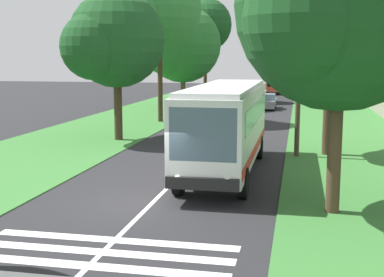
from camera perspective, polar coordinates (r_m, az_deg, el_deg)
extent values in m
plane|color=#262628|center=(17.41, -4.85, -7.50)|extent=(160.00, 160.00, 0.00)
cube|color=#387533|center=(33.96, -11.03, 0.48)|extent=(120.00, 8.00, 0.04)
cube|color=#387533|center=(31.58, 17.64, -0.41)|extent=(120.00, 8.00, 0.04)
cube|color=silver|center=(31.75, 2.78, 0.02)|extent=(110.00, 0.16, 0.01)
cube|color=white|center=(22.05, 3.73, 1.58)|extent=(11.00, 2.50, 2.90)
cube|color=slate|center=(22.28, 3.85, 3.01)|extent=(9.68, 2.54, 0.85)
cube|color=slate|center=(16.66, 1.18, 0.41)|extent=(0.08, 2.20, 1.74)
cube|color=red|center=(22.20, 3.71, -0.98)|extent=(10.78, 2.53, 0.36)
cube|color=white|center=(21.90, 3.77, 5.58)|extent=(10.56, 2.30, 0.18)
cube|color=black|center=(16.85, 1.09, -4.96)|extent=(0.16, 2.40, 0.40)
sphere|color=#F2EDCC|center=(17.03, -1.54, -4.36)|extent=(0.24, 0.24, 0.24)
sphere|color=#F2EDCC|center=(16.75, 3.85, -4.60)|extent=(0.24, 0.24, 0.24)
cylinder|color=black|center=(18.75, -1.45, -4.53)|extent=(1.10, 0.32, 1.10)
cylinder|color=black|center=(25.87, 2.23, -0.79)|extent=(1.10, 0.32, 1.10)
cylinder|color=black|center=(18.38, 5.58, -4.85)|extent=(1.10, 0.32, 1.10)
cylinder|color=black|center=(25.61, 7.32, -0.96)|extent=(1.10, 0.32, 1.10)
cube|color=silver|center=(13.01, -11.15, -13.42)|extent=(0.45, 6.80, 0.01)
cube|color=silver|center=(13.78, -9.68, -12.07)|extent=(0.45, 6.80, 0.01)
cube|color=silver|center=(14.57, -8.38, -10.86)|extent=(0.45, 6.80, 0.01)
cube|color=black|center=(41.82, 2.86, 2.89)|extent=(4.30, 1.75, 0.70)
cube|color=slate|center=(41.66, 2.84, 3.74)|extent=(2.00, 1.61, 0.55)
cylinder|color=black|center=(40.64, 1.48, 2.44)|extent=(0.64, 0.22, 0.64)
cylinder|color=black|center=(43.29, 2.10, 2.83)|extent=(0.64, 0.22, 0.64)
cylinder|color=black|center=(40.40, 3.66, 2.38)|extent=(0.64, 0.22, 0.64)
cylinder|color=black|center=(43.06, 4.15, 2.78)|extent=(0.64, 0.22, 0.64)
cube|color=gray|center=(50.07, 8.08, 3.81)|extent=(4.30, 1.75, 0.70)
cube|color=slate|center=(49.92, 8.09, 4.52)|extent=(2.00, 1.61, 0.55)
cylinder|color=black|center=(48.80, 7.06, 3.46)|extent=(0.64, 0.22, 0.64)
cylinder|color=black|center=(51.48, 7.30, 3.74)|extent=(0.64, 0.22, 0.64)
cylinder|color=black|center=(48.70, 8.90, 3.41)|extent=(0.64, 0.22, 0.64)
cylinder|color=black|center=(51.39, 9.04, 3.69)|extent=(0.64, 0.22, 0.64)
cube|color=#145933|center=(58.87, 5.32, 4.62)|extent=(4.30, 1.75, 0.70)
cube|color=slate|center=(58.73, 5.32, 5.22)|extent=(2.00, 1.61, 0.55)
cylinder|color=black|center=(57.64, 4.40, 4.33)|extent=(0.64, 0.22, 0.64)
cylinder|color=black|center=(60.31, 4.72, 4.53)|extent=(0.64, 0.22, 0.64)
cylinder|color=black|center=(57.47, 5.95, 4.30)|extent=(0.64, 0.22, 0.64)
cylinder|color=black|center=(60.15, 6.20, 4.50)|extent=(0.64, 0.22, 0.64)
cube|color=#CC4C33|center=(70.50, 9.07, 6.03)|extent=(6.00, 2.10, 2.10)
cube|color=slate|center=(70.68, 9.09, 6.34)|extent=(5.04, 2.13, 0.70)
cube|color=slate|center=(67.52, 8.96, 6.08)|extent=(0.06, 1.76, 1.18)
cylinder|color=black|center=(68.71, 8.18, 5.05)|extent=(0.76, 0.24, 0.76)
cylinder|color=black|center=(72.50, 8.37, 5.25)|extent=(0.76, 0.24, 0.76)
cylinder|color=black|center=(68.63, 9.77, 5.01)|extent=(0.76, 0.24, 0.76)
cylinder|color=black|center=(72.42, 9.87, 5.21)|extent=(0.76, 0.24, 0.76)
cylinder|color=#3D2D1E|center=(31.10, -8.05, 3.82)|extent=(0.48, 0.48, 4.31)
sphere|color=#19471E|center=(31.00, -8.20, 10.63)|extent=(5.58, 5.58, 5.58)
sphere|color=#19471E|center=(32.57, -7.18, 9.83)|extent=(4.04, 4.04, 4.04)
sphere|color=#19471E|center=(29.98, -10.62, 9.83)|extent=(3.77, 3.77, 3.77)
cylinder|color=#3D2D1E|center=(57.56, 1.45, 7.39)|extent=(0.38, 0.38, 6.67)
sphere|color=#19471E|center=(57.64, 1.47, 12.27)|extent=(5.69, 5.69, 5.69)
sphere|color=#19471E|center=(59.30, 1.76, 11.76)|extent=(3.97, 3.97, 3.97)
sphere|color=#19471E|center=(56.38, 0.34, 11.91)|extent=(4.08, 4.08, 4.08)
cylinder|color=#3D2D1E|center=(39.51, -3.49, 6.66)|extent=(0.37, 0.37, 6.64)
sphere|color=#337A38|center=(39.63, -3.56, 13.94)|extent=(6.21, 6.21, 6.21)
sphere|color=#337A38|center=(41.39, -2.86, 13.08)|extent=(4.19, 4.19, 4.19)
sphere|color=#337A38|center=(38.36, -5.55, 13.38)|extent=(4.21, 4.21, 4.21)
cylinder|color=brown|center=(50.22, -0.99, 5.65)|extent=(0.45, 0.45, 4.01)
sphere|color=#286B2D|center=(50.15, -1.00, 10.21)|extent=(7.22, 7.22, 7.22)
sphere|color=#286B2D|center=(52.26, -0.48, 9.56)|extent=(4.12, 4.12, 4.12)
sphere|color=#286B2D|center=(48.63, -2.73, 9.60)|extent=(4.61, 4.61, 4.61)
cylinder|color=#4C3826|center=(26.94, 14.57, 3.38)|extent=(0.46, 0.46, 4.81)
sphere|color=#337A38|center=(26.85, 14.89, 11.31)|extent=(4.78, 4.78, 4.78)
sphere|color=#337A38|center=(28.27, 14.70, 10.45)|extent=(2.79, 2.79, 2.79)
sphere|color=#337A38|center=(25.61, 13.38, 10.69)|extent=(2.99, 2.99, 2.99)
cylinder|color=#4C3826|center=(16.85, 15.28, -0.10)|extent=(0.43, 0.43, 4.65)
sphere|color=#19471E|center=(16.73, 15.87, 13.87)|extent=(6.42, 6.42, 6.42)
sphere|color=#19471E|center=(18.61, 15.37, 11.87)|extent=(4.17, 4.17, 4.17)
sphere|color=#19471E|center=(15.05, 12.50, 12.74)|extent=(3.63, 3.63, 3.63)
cylinder|color=brown|center=(77.41, 12.31, 6.70)|extent=(0.46, 0.46, 4.26)
sphere|color=#337A38|center=(77.37, 12.41, 9.50)|extent=(6.01, 6.01, 6.01)
sphere|color=#337A38|center=(79.17, 12.38, 9.15)|extent=(4.37, 4.37, 4.37)
sphere|color=#337A38|center=(75.86, 11.72, 9.19)|extent=(4.25, 4.25, 4.25)
cylinder|color=#3D2D1E|center=(56.36, 12.24, 5.84)|extent=(0.38, 0.38, 4.07)
sphere|color=#1E5623|center=(56.30, 12.37, 9.61)|extent=(6.08, 6.08, 6.08)
sphere|color=#1E5623|center=(58.12, 12.33, 9.14)|extent=(4.30, 4.30, 4.30)
sphere|color=#1E5623|center=(54.77, 11.41, 9.19)|extent=(3.80, 3.80, 3.80)
cylinder|color=brown|center=(68.93, 12.01, 7.24)|extent=(0.44, 0.44, 6.15)
sphere|color=#19471E|center=(68.98, 12.15, 11.31)|extent=(6.66, 6.66, 6.66)
sphere|color=#19471E|center=(70.96, 12.12, 10.84)|extent=(4.82, 4.82, 4.82)
sphere|color=#19471E|center=(67.29, 11.28, 10.98)|extent=(3.99, 3.99, 3.99)
cylinder|color=#473828|center=(26.01, 11.51, 5.75)|extent=(0.24, 0.24, 7.03)
cube|color=#3D3326|center=(26.02, 11.72, 12.17)|extent=(0.12, 1.40, 0.12)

